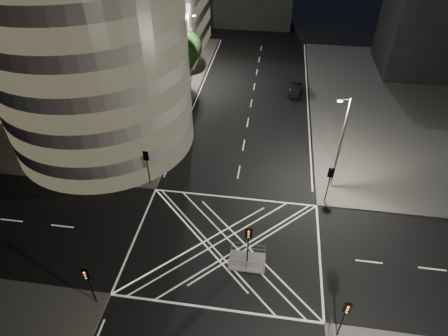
% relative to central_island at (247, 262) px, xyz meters
% --- Properties ---
extents(ground, '(120.00, 120.00, 0.00)m').
position_rel_central_island_xyz_m(ground, '(-2.00, 1.50, -0.07)').
color(ground, black).
rests_on(ground, ground).
extents(sidewalk_far_left, '(42.00, 42.00, 0.15)m').
position_rel_central_island_xyz_m(sidewalk_far_left, '(-31.00, 28.50, 0.00)').
color(sidewalk_far_left, '#555350').
rests_on(sidewalk_far_left, ground).
extents(central_island, '(3.00, 2.00, 0.15)m').
position_rel_central_island_xyz_m(central_island, '(0.00, 0.00, 0.00)').
color(central_island, slate).
rests_on(central_island, ground).
extents(office_tower_curved, '(30.00, 29.00, 27.20)m').
position_rel_central_island_xyz_m(office_tower_curved, '(-22.74, 20.24, 12.58)').
color(office_tower_curved, gray).
rests_on(office_tower_curved, sidewalk_far_left).
extents(building_right_far, '(14.00, 12.00, 15.00)m').
position_rel_central_island_xyz_m(building_right_far, '(24.00, 41.50, 7.58)').
color(building_right_far, black).
rests_on(building_right_far, sidewalk_far_right).
extents(tree_a, '(4.76, 4.76, 7.75)m').
position_rel_central_island_xyz_m(tree_a, '(-12.50, 10.50, 5.08)').
color(tree_a, black).
rests_on(tree_a, sidewalk_far_left).
extents(tree_b, '(4.30, 4.30, 7.22)m').
position_rel_central_island_xyz_m(tree_b, '(-12.50, 16.50, 4.81)').
color(tree_b, black).
rests_on(tree_b, sidewalk_far_left).
extents(tree_c, '(3.94, 3.94, 6.43)m').
position_rel_central_island_xyz_m(tree_c, '(-12.50, 22.50, 4.22)').
color(tree_c, black).
rests_on(tree_c, sidewalk_far_left).
extents(tree_d, '(5.36, 5.36, 8.70)m').
position_rel_central_island_xyz_m(tree_d, '(-12.50, 28.50, 5.68)').
color(tree_d, black).
rests_on(tree_d, sidewalk_far_left).
extents(tree_e, '(4.32, 4.32, 6.54)m').
position_rel_central_island_xyz_m(tree_e, '(-12.50, 34.50, 4.12)').
color(tree_e, black).
rests_on(tree_e, sidewalk_far_left).
extents(traffic_signal_fl, '(0.55, 0.22, 4.00)m').
position_rel_central_island_xyz_m(traffic_signal_fl, '(-10.80, 8.30, 2.84)').
color(traffic_signal_fl, black).
rests_on(traffic_signal_fl, sidewalk_far_left).
extents(traffic_signal_nl, '(0.55, 0.22, 4.00)m').
position_rel_central_island_xyz_m(traffic_signal_nl, '(-10.80, -5.30, 2.84)').
color(traffic_signal_nl, black).
rests_on(traffic_signal_nl, sidewalk_near_left).
extents(traffic_signal_fr, '(0.55, 0.22, 4.00)m').
position_rel_central_island_xyz_m(traffic_signal_fr, '(6.80, 8.30, 2.84)').
color(traffic_signal_fr, black).
rests_on(traffic_signal_fr, sidewalk_far_right).
extents(traffic_signal_nr, '(0.55, 0.22, 4.00)m').
position_rel_central_island_xyz_m(traffic_signal_nr, '(6.80, -5.30, 2.84)').
color(traffic_signal_nr, black).
rests_on(traffic_signal_nr, sidewalk_near_right).
extents(traffic_signal_island, '(0.55, 0.22, 4.00)m').
position_rel_central_island_xyz_m(traffic_signal_island, '(0.00, 0.00, 2.84)').
color(traffic_signal_island, black).
rests_on(traffic_signal_island, central_island).
extents(street_lamp_left_near, '(1.25, 0.25, 10.00)m').
position_rel_central_island_xyz_m(street_lamp_left_near, '(-11.44, 13.50, 5.47)').
color(street_lamp_left_near, slate).
rests_on(street_lamp_left_near, sidewalk_far_left).
extents(street_lamp_left_far, '(1.25, 0.25, 10.00)m').
position_rel_central_island_xyz_m(street_lamp_left_far, '(-11.44, 31.50, 5.47)').
color(street_lamp_left_far, slate).
rests_on(street_lamp_left_far, sidewalk_far_left).
extents(street_lamp_right_far, '(1.25, 0.25, 10.00)m').
position_rel_central_island_xyz_m(street_lamp_right_far, '(7.44, 10.50, 5.47)').
color(street_lamp_right_far, slate).
rests_on(street_lamp_right_far, sidewalk_far_right).
extents(railing_island_south, '(2.80, 0.06, 1.10)m').
position_rel_central_island_xyz_m(railing_island_south, '(0.00, -0.90, 0.62)').
color(railing_island_south, slate).
rests_on(railing_island_south, central_island).
extents(railing_island_north, '(2.80, 0.06, 1.10)m').
position_rel_central_island_xyz_m(railing_island_north, '(0.00, 0.90, 0.62)').
color(railing_island_north, slate).
rests_on(railing_island_north, central_island).
extents(sedan, '(2.15, 4.46, 1.41)m').
position_rel_central_island_xyz_m(sedan, '(3.93, 30.20, 0.63)').
color(sedan, black).
rests_on(sedan, ground).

